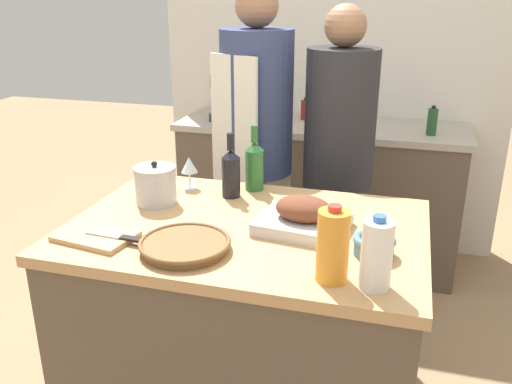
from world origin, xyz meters
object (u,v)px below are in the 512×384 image
at_px(knife_chef, 117,236).
at_px(condiment_bottle_tall, 432,122).
at_px(roasting_pan, 303,217).
at_px(mixing_bowl, 374,245).
at_px(milk_jug, 377,255).
at_px(stand_mixer, 226,101).
at_px(cutting_board, 96,236).
at_px(condiment_bottle_short, 266,104).
at_px(wine_glass_left, 189,166).
at_px(juice_jug, 333,246).
at_px(person_cook_guest, 338,162).
at_px(wicker_basket, 185,245).
at_px(stock_pot, 156,185).
at_px(person_cook_aproned, 256,147).
at_px(wine_bottle_green, 231,172).
at_px(wine_bottle_dark, 254,165).
at_px(condiment_bottle_extra, 306,110).

bearing_deg(knife_chef, condiment_bottle_tall, 59.64).
relative_size(roasting_pan, mixing_bowl, 2.44).
distance_m(milk_jug, knife_chef, 0.86).
distance_m(mixing_bowl, stand_mixer, 1.96).
distance_m(cutting_board, condiment_bottle_short, 1.92).
bearing_deg(wine_glass_left, roasting_pan, -27.74).
distance_m(juice_jug, knife_chef, 0.74).
distance_m(cutting_board, person_cook_guest, 1.29).
bearing_deg(condiment_bottle_short, mixing_bowl, -64.91).
relative_size(wicker_basket, milk_jug, 1.35).
relative_size(juice_jug, wine_glass_left, 1.70).
xyz_separation_m(cutting_board, mixing_bowl, (0.92, 0.14, 0.03)).
height_order(cutting_board, juice_jug, juice_jug).
xyz_separation_m(stock_pot, stand_mixer, (-0.20, 1.42, 0.05)).
bearing_deg(milk_jug, mixing_bowl, 95.05).
distance_m(stand_mixer, condiment_bottle_short, 0.27).
xyz_separation_m(mixing_bowl, knife_chef, (-0.83, -0.14, -0.02)).
distance_m(mixing_bowl, knife_chef, 0.85).
height_order(juice_jug, milk_jug, juice_jug).
height_order(cutting_board, stock_pot, stock_pot).
xyz_separation_m(roasting_pan, knife_chef, (-0.58, -0.27, -0.03)).
distance_m(stock_pot, person_cook_aproned, 0.75).
height_order(stock_pot, wine_glass_left, stock_pot).
height_order(wine_bottle_green, condiment_bottle_short, wine_bottle_green).
bearing_deg(milk_jug, wine_bottle_green, 137.29).
bearing_deg(person_cook_guest, stock_pot, -129.17).
relative_size(juice_jug, stand_mixer, 0.78).
height_order(wine_bottle_dark, knife_chef, wine_bottle_dark).
relative_size(juice_jug, wine_bottle_dark, 0.84).
height_order(condiment_bottle_tall, person_cook_guest, person_cook_guest).
distance_m(mixing_bowl, wine_bottle_green, 0.71).
bearing_deg(cutting_board, stand_mixer, 94.62).
bearing_deg(milk_jug, person_cook_guest, 102.78).
bearing_deg(roasting_pan, person_cook_guest, 89.58).
height_order(wicker_basket, stand_mixer, stand_mixer).
bearing_deg(person_cook_aproned, person_cook_guest, 27.40).
xyz_separation_m(mixing_bowl, stand_mixer, (-1.06, 1.64, 0.09)).
height_order(mixing_bowl, person_cook_aproned, person_cook_aproned).
relative_size(wine_bottle_dark, person_cook_guest, 0.17).
bearing_deg(roasting_pan, mixing_bowl, -26.30).
relative_size(roasting_pan, wine_bottle_dark, 1.20).
relative_size(wicker_basket, wine_glass_left, 2.18).
bearing_deg(stock_pot, condiment_bottle_tall, 52.90).
xyz_separation_m(wicker_basket, stock_pot, (-0.27, 0.36, 0.05)).
bearing_deg(condiment_bottle_short, stand_mixer, -148.79).
bearing_deg(wine_glass_left, juice_jug, -41.07).
height_order(wicker_basket, person_cook_aproned, person_cook_aproned).
height_order(condiment_bottle_tall, person_cook_aproned, person_cook_aproned).
distance_m(stock_pot, juice_jug, 0.86).
bearing_deg(condiment_bottle_tall, condiment_bottle_extra, 166.04).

